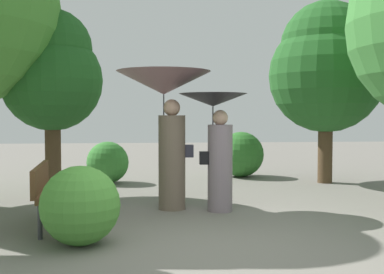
{
  "coord_description": "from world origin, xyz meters",
  "views": [
    {
      "loc": [
        -0.77,
        -5.22,
        1.5
      ],
      "look_at": [
        0.0,
        2.7,
        1.12
      ],
      "focal_mm": 44.08,
      "sensor_mm": 36.0,
      "label": 1
    }
  ],
  "objects": [
    {
      "name": "ground_plane",
      "position": [
        0.0,
        0.0,
        0.0
      ],
      "size": [
        40.0,
        40.0,
        0.0
      ],
      "primitive_type": "plane",
      "color": "slate"
    },
    {
      "name": "person_left",
      "position": [
        -0.46,
        2.2,
        1.68
      ],
      "size": [
        1.48,
        1.48,
        2.18
      ],
      "rotation": [
        0.0,
        0.0,
        1.63
      ],
      "color": "#6B5B4C",
      "rests_on": "ground"
    },
    {
      "name": "person_right",
      "position": [
        0.31,
        1.98,
        1.23
      ],
      "size": [
        1.06,
        1.06,
        1.83
      ],
      "rotation": [
        0.0,
        0.0,
        1.63
      ],
      "color": "gray",
      "rests_on": "ground"
    },
    {
      "name": "park_bench",
      "position": [
        -2.03,
        1.2,
        0.51
      ],
      "size": [
        0.63,
        1.54,
        0.83
      ],
      "rotation": [
        0.0,
        0.0,
        1.67
      ],
      "color": "#38383D",
      "rests_on": "ground"
    },
    {
      "name": "tree_mid_left",
      "position": [
        -2.45,
        3.45,
        2.28
      ],
      "size": [
        1.8,
        1.8,
        3.39
      ],
      "color": "#4C3823",
      "rests_on": "ground"
    },
    {
      "name": "tree_mid_right",
      "position": [
        3.15,
        4.78,
        2.55
      ],
      "size": [
        2.48,
        2.48,
        3.98
      ],
      "color": "#4C3823",
      "rests_on": "ground"
    },
    {
      "name": "bush_path_left",
      "position": [
        1.5,
        5.94,
        0.54
      ],
      "size": [
        1.09,
        1.09,
        1.09
      ],
      "primitive_type": "sphere",
      "color": "#2D6B28",
      "rests_on": "ground"
    },
    {
      "name": "bush_behind_bench",
      "position": [
        -1.53,
        0.23,
        0.46
      ],
      "size": [
        0.92,
        0.92,
        0.92
      ],
      "primitive_type": "sphere",
      "color": "#4C9338",
      "rests_on": "ground"
    },
    {
      "name": "bush_far_side",
      "position": [
        -1.62,
        5.16,
        0.46
      ],
      "size": [
        0.92,
        0.92,
        0.92
      ],
      "primitive_type": "sphere",
      "color": "#387F33",
      "rests_on": "ground"
    }
  ]
}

